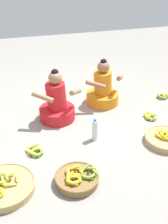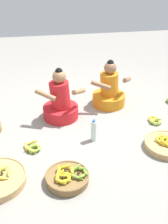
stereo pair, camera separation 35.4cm
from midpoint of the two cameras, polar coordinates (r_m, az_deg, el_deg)
ground_plane at (r=3.90m, az=2.11°, el=-3.05°), size 10.00×10.00×0.00m
vendor_woman_front at (r=3.98m, az=-2.41°, el=1.92°), size 0.74×0.52×0.78m
vendor_woman_behind at (r=4.38m, az=7.61°, el=4.29°), size 0.71×0.52×0.76m
banana_basket_front_left at (r=3.00m, az=-0.01°, el=-13.60°), size 0.48×0.48×0.17m
banana_basket_back_left at (r=3.67m, az=19.53°, el=-6.47°), size 0.56×0.56×0.16m
loose_bananas_back_center at (r=4.15m, az=16.98°, el=-1.79°), size 0.21×0.25×0.08m
loose_bananas_back_right at (r=3.47m, az=-7.71°, el=-7.52°), size 0.22×0.25×0.09m
water_bottle at (r=3.55m, az=4.92°, el=-4.01°), size 0.08×0.08×0.31m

